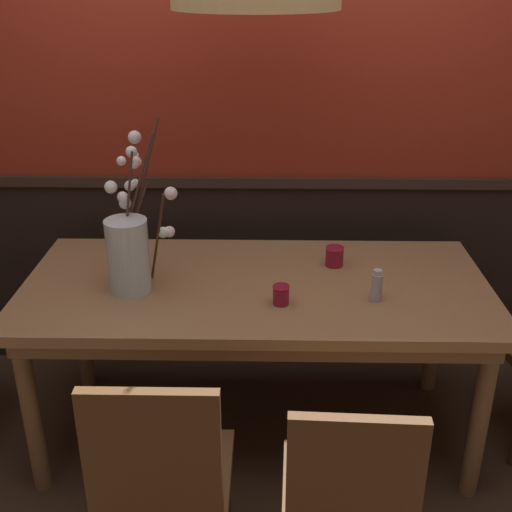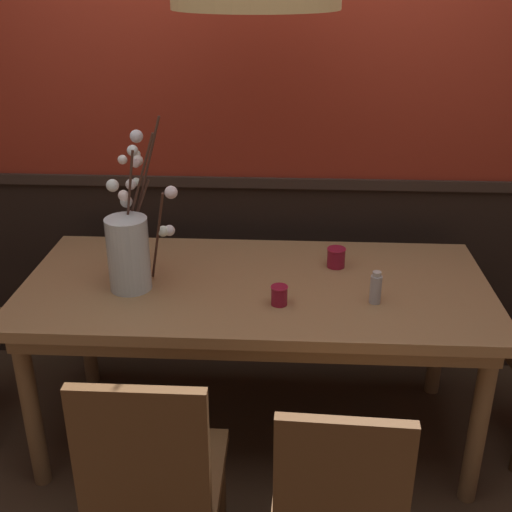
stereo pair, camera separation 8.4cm
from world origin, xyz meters
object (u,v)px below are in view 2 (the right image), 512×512
at_px(candle_holder_nearer_edge, 336,257).
at_px(vase_with_blossoms, 130,248).
at_px(chair_near_side_right, 338,497).
at_px(dining_table, 256,300).
at_px(candle_holder_nearer_center, 279,295).
at_px(condiment_bottle, 376,288).
at_px(chair_near_side_left, 154,477).

bearing_deg(candle_holder_nearer_edge, vase_with_blossoms, -164.26).
bearing_deg(chair_near_side_right, dining_table, 108.52).
relative_size(dining_table, vase_with_blossoms, 2.83).
distance_m(dining_table, chair_near_side_right, 0.96).
bearing_deg(vase_with_blossoms, candle_holder_nearer_center, -11.49).
xyz_separation_m(candle_holder_nearer_center, condiment_bottle, (0.37, 0.04, 0.02)).
bearing_deg(chair_near_side_right, candle_holder_nearer_edge, 87.80).
bearing_deg(candle_holder_nearer_edge, chair_near_side_left, -120.75).
height_order(chair_near_side_right, candle_holder_nearer_edge, chair_near_side_right).
xyz_separation_m(chair_near_side_right, condiment_bottle, (0.17, 0.74, 0.34)).
bearing_deg(chair_near_side_left, condiment_bottle, 43.52).
distance_m(chair_near_side_right, vase_with_blossoms, 1.23).
xyz_separation_m(vase_with_blossoms, candle_holder_nearer_center, (0.60, -0.12, -0.13)).
bearing_deg(chair_near_side_left, dining_table, 72.33).
distance_m(vase_with_blossoms, condiment_bottle, 0.98).
distance_m(candle_holder_nearer_center, condiment_bottle, 0.37).
xyz_separation_m(dining_table, vase_with_blossoms, (-0.50, -0.06, 0.26)).
height_order(vase_with_blossoms, candle_holder_nearer_center, vase_with_blossoms).
bearing_deg(candle_holder_nearer_edge, chair_near_side_right, -92.20).
height_order(dining_table, chair_near_side_right, chair_near_side_right).
relative_size(chair_near_side_right, condiment_bottle, 6.64).
bearing_deg(candle_holder_nearer_center, chair_near_side_right, -74.27).
bearing_deg(candle_holder_nearer_edge, condiment_bottle, -67.66).
relative_size(candle_holder_nearer_edge, condiment_bottle, 0.66).
relative_size(candle_holder_nearer_center, candle_holder_nearer_edge, 0.91).
distance_m(candle_holder_nearer_center, candle_holder_nearer_edge, 0.43).
height_order(chair_near_side_right, condiment_bottle, condiment_bottle).
bearing_deg(condiment_bottle, candle_holder_nearer_center, -174.44).
relative_size(vase_with_blossoms, condiment_bottle, 5.15).
bearing_deg(candle_holder_nearer_center, dining_table, 118.20).
distance_m(chair_near_side_left, vase_with_blossoms, 0.93).
bearing_deg(vase_with_blossoms, candle_holder_nearer_edge, 15.74).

